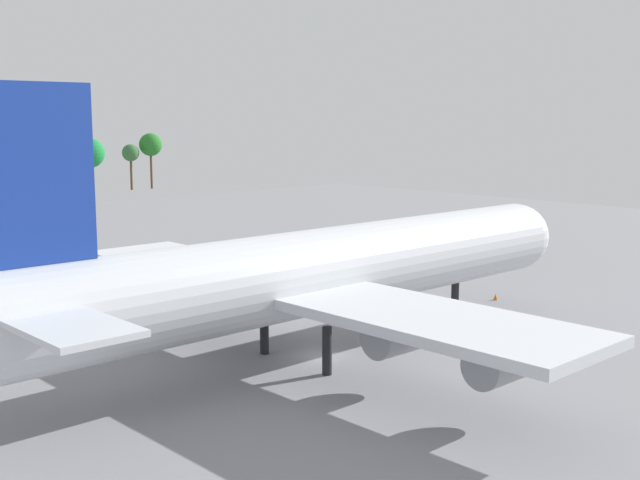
{
  "coord_description": "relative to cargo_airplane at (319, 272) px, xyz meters",
  "views": [
    {
      "loc": [
        -41.01,
        -43.73,
        18.2
      ],
      "look_at": [
        0.0,
        0.0,
        9.08
      ],
      "focal_mm": 45.3,
      "sensor_mm": 36.0,
      "label": 1
    }
  ],
  "objects": [
    {
      "name": "ground_plane",
      "position": [
        0.09,
        -0.0,
        -6.61
      ],
      "size": [
        233.21,
        233.21,
        0.0
      ],
      "primitive_type": "plane",
      "color": "gray"
    },
    {
      "name": "cargo_airplane",
      "position": [
        0.0,
        0.0,
        0.0
      ],
      "size": [
        58.3,
        47.69,
        20.18
      ],
      "color": "silver",
      "rests_on": "ground_plane"
    },
    {
      "name": "safety_cone_nose",
      "position": [
        26.32,
        2.1,
        -6.28
      ],
      "size": [
        0.46,
        0.46,
        0.65
      ],
      "primitive_type": "cone",
      "color": "orange",
      "rests_on": "ground_plane"
    }
  ]
}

